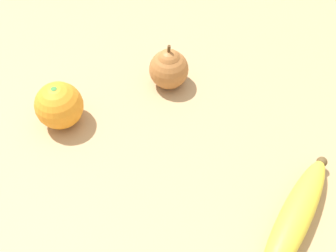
# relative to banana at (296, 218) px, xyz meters

# --- Properties ---
(ground_plane) EXTENTS (3.00, 3.00, 0.00)m
(ground_plane) POSITION_rel_banana_xyz_m (-0.00, 0.08, -0.02)
(ground_plane) COLOR tan
(banana) EXTENTS (0.20, 0.13, 0.04)m
(banana) POSITION_rel_banana_xyz_m (0.00, 0.00, 0.00)
(banana) COLOR yellow
(banana) RESTS_ON ground_plane
(orange) EXTENTS (0.07, 0.07, 0.07)m
(orange) POSITION_rel_banana_xyz_m (-0.20, 0.31, 0.02)
(orange) COLOR orange
(orange) RESTS_ON ground_plane
(pear) EXTENTS (0.07, 0.07, 0.08)m
(pear) POSITION_rel_banana_xyz_m (-0.01, 0.30, 0.02)
(pear) COLOR #A36633
(pear) RESTS_ON ground_plane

